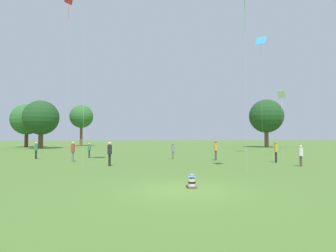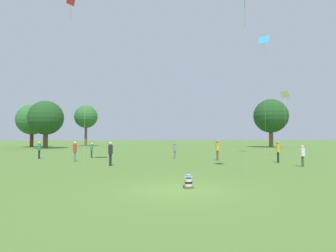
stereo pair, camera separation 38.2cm
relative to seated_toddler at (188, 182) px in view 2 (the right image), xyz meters
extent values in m
plane|color=#4C702D|center=(-0.49, -0.31, -0.26)|extent=(300.00, 300.00, 0.00)
cube|color=brown|center=(-0.01, 0.06, -0.21)|extent=(0.42, 0.50, 0.10)
cylinder|color=silver|center=(0.00, -0.02, 0.00)|extent=(0.33, 0.33, 0.31)
cylinder|color=black|center=(0.00, -0.02, 0.00)|extent=(0.34, 0.34, 0.09)
sphere|color=tan|center=(0.00, -0.02, 0.24)|extent=(0.21, 0.21, 0.21)
cylinder|color=#6B8ED1|center=(0.00, -0.02, 0.24)|extent=(0.36, 0.36, 0.01)
cylinder|color=#6B8ED1|center=(0.00, -0.02, 0.29)|extent=(0.21, 0.21, 0.09)
cylinder|color=#282D42|center=(-7.57, 16.91, 0.13)|extent=(0.21, 0.21, 0.77)
cylinder|color=#387A51|center=(-7.57, 16.91, 0.82)|extent=(0.39, 0.39, 0.61)
sphere|color=#DBAD89|center=(-7.57, 16.91, 1.21)|extent=(0.21, 0.21, 0.21)
cylinder|color=slate|center=(0.97, 14.74, 0.13)|extent=(0.20, 0.20, 0.77)
cylinder|color=gray|center=(0.97, 14.74, 0.81)|extent=(0.36, 0.36, 0.61)
sphere|color=brown|center=(0.97, 14.74, 1.21)|extent=(0.21, 0.21, 0.21)
cylinder|color=slate|center=(-8.16, 12.69, 0.18)|extent=(0.18, 0.18, 0.87)
cylinder|color=#B23833|center=(-8.16, 12.69, 0.96)|extent=(0.33, 0.33, 0.69)
sphere|color=#DBAD89|center=(-8.16, 12.69, 1.40)|extent=(0.24, 0.24, 0.24)
cylinder|color=black|center=(-4.54, 9.00, 0.19)|extent=(0.25, 0.25, 0.89)
cylinder|color=#232328|center=(-4.54, 9.00, 0.98)|extent=(0.45, 0.45, 0.70)
sphere|color=#DBAD89|center=(-4.54, 9.00, 1.44)|extent=(0.24, 0.24, 0.24)
cylinder|color=brown|center=(9.66, 7.30, 0.13)|extent=(0.21, 0.21, 0.77)
cylinder|color=silver|center=(9.66, 7.30, 0.82)|extent=(0.38, 0.38, 0.61)
sphere|color=#DBAD89|center=(9.66, 7.30, 1.22)|extent=(0.21, 0.21, 0.21)
cylinder|color=black|center=(9.33, 10.30, 0.19)|extent=(0.23, 0.23, 0.89)
cylinder|color=gold|center=(9.33, 10.30, 0.99)|extent=(0.41, 0.41, 0.71)
sphere|color=#A37556|center=(9.33, 10.30, 1.45)|extent=(0.24, 0.24, 0.24)
cylinder|color=black|center=(-12.57, 16.10, 0.16)|extent=(0.20, 0.20, 0.83)
cylinder|color=#387A51|center=(-12.57, 16.10, 0.91)|extent=(0.36, 0.36, 0.66)
sphere|color=#DBAD89|center=(-12.57, 16.10, 1.33)|extent=(0.23, 0.23, 0.23)
cylinder|color=brown|center=(4.76, 12.76, 0.20)|extent=(0.25, 0.25, 0.91)
cylinder|color=gold|center=(4.76, 12.76, 1.02)|extent=(0.45, 0.45, 0.72)
sphere|color=brown|center=(4.76, 12.76, 1.48)|extent=(0.25, 0.25, 0.25)
cylinder|color=#BCB7A8|center=(-6.61, 9.54, 7.30)|extent=(0.01, 0.01, 15.10)
cube|color=#339EDB|center=(12.87, 20.17, 14.15)|extent=(1.37, 1.31, 1.09)
cylinder|color=#339EDB|center=(12.87, 20.17, 12.89)|extent=(0.02, 0.02, 1.65)
cylinder|color=#BCB7A8|center=(12.87, 20.17, 6.95)|extent=(0.01, 0.01, 14.40)
cylinder|color=green|center=(4.15, 4.10, 9.52)|extent=(0.02, 0.02, 1.93)
cylinder|color=#BCB7A8|center=(4.15, 4.10, 5.28)|extent=(0.01, 0.01, 11.06)
cube|color=red|center=(-8.83, 13.11, 14.55)|extent=(0.72, 0.79, 0.76)
cylinder|color=red|center=(-8.83, 13.11, 13.41)|extent=(0.02, 0.02, 1.73)
cylinder|color=#BCB7A8|center=(-8.83, 13.11, 7.15)|extent=(0.01, 0.01, 14.80)
cube|color=white|center=(13.44, 16.52, 6.68)|extent=(0.94, 1.02, 0.77)
cylinder|color=white|center=(13.44, 16.52, 5.71)|extent=(0.02, 0.02, 1.32)
cylinder|color=#BCB7A8|center=(13.44, 16.52, 3.21)|extent=(0.01, 0.01, 6.93)
cylinder|color=brown|center=(-16.47, 53.13, 2.53)|extent=(0.63, 0.63, 5.57)
sphere|color=#2D662D|center=(-16.47, 53.13, 6.82)|extent=(5.47, 5.47, 5.47)
cylinder|color=brown|center=(24.03, 41.52, 2.07)|extent=(0.83, 0.83, 4.64)
sphere|color=#1E471E|center=(24.03, 41.52, 6.32)|extent=(7.02, 7.02, 7.02)
cylinder|color=#473323|center=(-26.28, 46.73, 1.80)|extent=(0.71, 0.71, 4.11)
sphere|color=#2D662D|center=(-26.28, 46.73, 5.63)|extent=(6.43, 6.43, 6.43)
cylinder|color=brown|center=(-20.97, 40.13, 1.77)|extent=(0.86, 0.86, 4.04)
sphere|color=#1E471E|center=(-20.97, 40.13, 5.56)|extent=(6.46, 6.46, 6.46)
camera|label=1|loc=(-2.16, -11.14, 1.94)|focal=28.00mm
camera|label=2|loc=(-1.78, -11.18, 1.94)|focal=28.00mm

